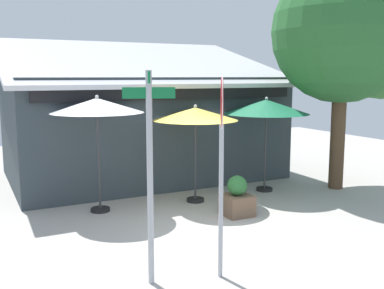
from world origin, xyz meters
name	(u,v)px	position (x,y,z in m)	size (l,w,h in m)	color
ground_plane	(210,234)	(0.00, 0.00, -0.05)	(28.00, 28.00, 0.10)	#ADA8A0
cafe_building	(141,124)	(0.66, 5.64, 1.63)	(8.28, 5.56, 4.30)	#333D42
street_sign_post	(150,159)	(-1.89, -1.57, 1.91)	(0.72, 0.77, 3.18)	#A8AAB2
stop_sign	(222,139)	(-0.85, -1.85, 2.18)	(0.39, 0.70, 3.11)	#A8AAB2
patio_umbrella_ivory_left	(97,107)	(-1.59, 2.36, 2.42)	(2.09, 2.09, 2.68)	black
patio_umbrella_mustard_center	(195,115)	(0.75, 2.11, 2.16)	(2.08, 2.08, 2.42)	black
patio_umbrella_forest_green_right	(266,107)	(2.93, 2.22, 2.27)	(2.28, 2.28, 2.55)	black
shade_tree	(355,37)	(5.19, 1.45, 4.14)	(4.35, 3.79, 6.16)	brown
sidewalk_planter	(237,199)	(1.07, 0.69, 0.38)	(0.62, 0.62, 0.91)	brown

